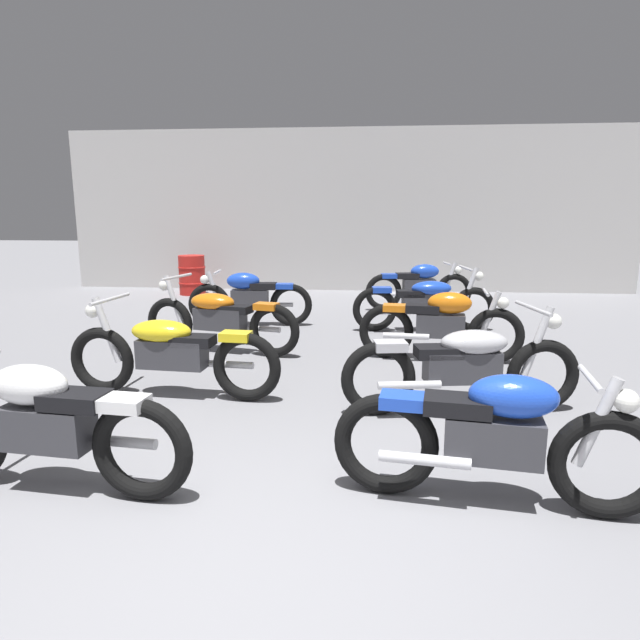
{
  "coord_description": "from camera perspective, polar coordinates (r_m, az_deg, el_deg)",
  "views": [
    {
      "loc": [
        0.59,
        -2.32,
        1.79
      ],
      "look_at": [
        0.0,
        3.87,
        0.55
      ],
      "focal_mm": 30.6,
      "sensor_mm": 36.0,
      "label": 1
    }
  ],
  "objects": [
    {
      "name": "back_wall",
      "position": [
        12.6,
        2.82,
        11.34
      ],
      "size": [
        12.78,
        0.24,
        3.6
      ],
      "primitive_type": "cube",
      "color": "#BCBAB7",
      "rests_on": "ground"
    },
    {
      "name": "motorcycle_right_row_2",
      "position": [
        6.74,
        12.55,
        -0.37
      ],
      "size": [
        1.97,
        0.48,
        0.88
      ],
      "color": "black",
      "rests_on": "ground"
    },
    {
      "name": "motorcycle_left_row_0",
      "position": [
        3.96,
        -26.73,
        -9.65
      ],
      "size": [
        1.97,
        0.48,
        0.88
      ],
      "color": "black",
      "rests_on": "ground"
    },
    {
      "name": "ground_plane",
      "position": [
        2.99,
        -7.84,
        -25.7
      ],
      "size": [
        60.0,
        60.0,
        0.0
      ],
      "primitive_type": "plane",
      "color": "gray"
    },
    {
      "name": "motorcycle_left_row_3",
      "position": [
        8.7,
        -7.4,
        2.4
      ],
      "size": [
        1.97,
        0.49,
        0.88
      ],
      "color": "black",
      "rests_on": "ground"
    },
    {
      "name": "motorcycle_right_row_4",
      "position": [
        10.16,
        10.36,
        3.59
      ],
      "size": [
        1.97,
        0.57,
        0.88
      ],
      "color": "black",
      "rests_on": "ground"
    },
    {
      "name": "motorcycle_right_row_0",
      "position": [
        3.54,
        17.81,
        -11.42
      ],
      "size": [
        1.97,
        0.5,
        0.88
      ],
      "color": "black",
      "rests_on": "ground"
    },
    {
      "name": "motorcycle_right_row_1",
      "position": [
        5.03,
        14.78,
        -4.53
      ],
      "size": [
        2.16,
        0.72,
        0.97
      ],
      "color": "black",
      "rests_on": "ground"
    },
    {
      "name": "motorcycle_right_row_3",
      "position": [
        8.38,
        10.95,
        1.9
      ],
      "size": [
        2.17,
        0.68,
        0.97
      ],
      "color": "black",
      "rests_on": "ground"
    },
    {
      "name": "motorcycle_left_row_1",
      "position": [
        5.49,
        -15.33,
        -3.23
      ],
      "size": [
        2.17,
        0.68,
        0.97
      ],
      "color": "black",
      "rests_on": "ground"
    },
    {
      "name": "oil_drum",
      "position": [
        12.25,
        -13.24,
        4.61
      ],
      "size": [
        0.59,
        0.59,
        0.85
      ],
      "color": "red",
      "rests_on": "ground"
    },
    {
      "name": "motorcycle_left_row_2",
      "position": [
        7.11,
        -10.5,
        0.25
      ],
      "size": [
        2.14,
        0.76,
        0.97
      ],
      "color": "black",
      "rests_on": "ground"
    }
  ]
}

